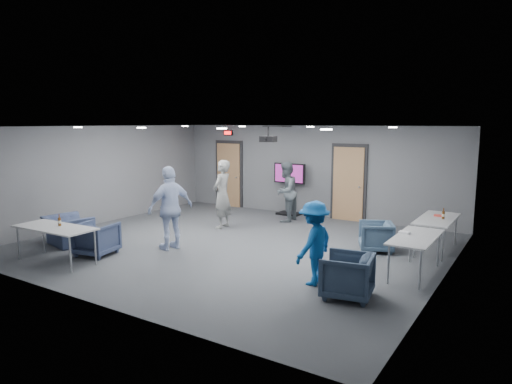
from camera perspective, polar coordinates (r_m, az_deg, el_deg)
The scene contains 28 objects.
floor at distance 10.59m, azimuth -2.66°, elevation -6.61°, with size 9.00×9.00×0.00m, color #373A3E.
ceiling at distance 10.21m, azimuth -2.76°, elevation 8.17°, with size 9.00×9.00×0.00m, color white.
wall_back at distance 13.75m, azimuth 6.92°, elevation 2.61°, with size 9.00×0.02×2.70m, color slate.
wall_front at distance 7.45m, azimuth -20.69°, elevation -3.04°, with size 9.00×0.02×2.70m, color slate.
wall_left at distance 13.40m, azimuth -18.68°, elevation 2.06°, with size 0.02×8.00×2.70m, color slate.
wall_right at distance 8.59m, azimuth 22.71°, elevation -1.66°, with size 0.02×8.00×2.70m, color slate.
door_left at distance 15.27m, azimuth -3.40°, elevation 2.20°, with size 1.06×0.17×2.24m.
door_right at distance 13.28m, azimuth 11.49°, elevation 1.06°, with size 1.06×0.17×2.24m.
exit_sign at distance 15.16m, azimuth -3.49°, elevation 7.39°, with size 0.32×0.08×0.16m.
hvac_diffuser at distance 12.85m, azimuth 2.66°, elevation 8.21°, with size 0.60×0.60×0.03m, color black.
downlights at distance 10.21m, azimuth -2.76°, elevation 8.08°, with size 6.18×3.78×0.02m.
person_a at distance 12.11m, azimuth -4.26°, elevation -0.28°, with size 0.66×0.44×1.82m, color gray.
person_b at distance 12.92m, azimuth 3.74°, elevation 0.04°, with size 0.83×0.64×1.70m, color slate.
person_c at distance 10.22m, azimuth -10.62°, elevation -1.98°, with size 1.09×0.45×1.85m, color silver.
person_d at distance 7.97m, azimuth 7.26°, elevation -6.34°, with size 0.95×0.54×1.47m, color #175299.
chair_right_a at distance 10.33m, azimuth 14.76°, elevation -5.41°, with size 0.70×0.72×0.65m, color #3B5066.
chair_right_c at distance 7.57m, azimuth 11.32°, elevation -10.23°, with size 0.77×0.79×0.72m, color #324157.
chair_front_a at distance 10.29m, azimuth -19.33°, elevation -5.52°, with size 0.75×0.77×0.70m, color #37425F.
chair_front_b at distance 11.39m, azimuth -22.43°, elevation -4.47°, with size 1.01×0.88×0.66m, color #3D496A.
table_right_a at distance 10.71m, azimuth 21.68°, elevation -3.30°, with size 0.72×1.72×0.73m.
table_right_b at distance 8.89m, azimuth 19.35°, elevation -5.55°, with size 0.70×1.67×0.73m.
table_front_left at distance 9.98m, azimuth -23.84°, elevation -4.25°, with size 1.80×0.81×0.73m.
bottle_front at distance 10.00m, azimuth -23.35°, elevation -3.41°, with size 0.06×0.06×0.24m.
bottle_right at distance 10.63m, azimuth 22.37°, elevation -2.67°, with size 0.06×0.06×0.24m.
snack_box at distance 10.89m, azimuth 21.83°, elevation -2.74°, with size 0.18×0.12×0.04m, color #D84136.
wrapper at distance 9.01m, azimuth 18.06°, elevation -4.84°, with size 0.19×0.13×0.04m, color white.
tv_stand at distance 13.85m, azimuth 4.19°, elevation 0.79°, with size 1.03×0.49×1.57m.
projector at distance 10.93m, azimuth 1.53°, elevation 6.66°, with size 0.39×0.36×0.36m.
Camera 1 is at (5.87, -8.35, 2.79)m, focal length 32.00 mm.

